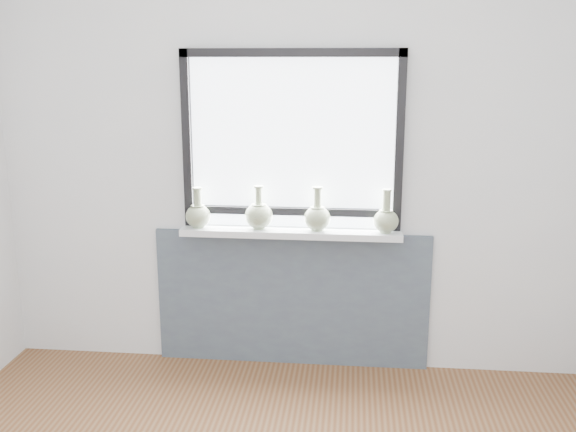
# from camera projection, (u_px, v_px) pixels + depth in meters

# --- Properties ---
(back_wall) EXTENTS (3.60, 0.02, 2.60)m
(back_wall) POSITION_uv_depth(u_px,v_px,m) (292.00, 160.00, 3.83)
(back_wall) COLOR silver
(back_wall) RESTS_ON ground
(apron_panel) EXTENTS (1.70, 0.03, 0.86)m
(apron_panel) POSITION_uv_depth(u_px,v_px,m) (292.00, 299.00, 4.01)
(apron_panel) COLOR #4A5A64
(apron_panel) RESTS_ON ground
(windowsill) EXTENTS (1.32, 0.18, 0.04)m
(windowsill) POSITION_uv_depth(u_px,v_px,m) (291.00, 232.00, 3.83)
(windowsill) COLOR white
(windowsill) RESTS_ON apron_panel
(window) EXTENTS (1.30, 0.06, 1.05)m
(window) POSITION_uv_depth(u_px,v_px,m) (292.00, 138.00, 3.76)
(window) COLOR black
(window) RESTS_ON windowsill
(vase_a) EXTENTS (0.15, 0.15, 0.25)m
(vase_a) POSITION_uv_depth(u_px,v_px,m) (198.00, 214.00, 3.86)
(vase_a) COLOR #9BAC83
(vase_a) RESTS_ON windowsill
(vase_b) EXTENTS (0.17, 0.17, 0.26)m
(vase_b) POSITION_uv_depth(u_px,v_px,m) (259.00, 215.00, 3.83)
(vase_b) COLOR #9BAC83
(vase_b) RESTS_ON windowsill
(vase_c) EXTENTS (0.16, 0.16, 0.26)m
(vase_c) POSITION_uv_depth(u_px,v_px,m) (317.00, 217.00, 3.79)
(vase_c) COLOR #9BAC83
(vase_c) RESTS_ON windowsill
(vase_d) EXTENTS (0.15, 0.15, 0.26)m
(vase_d) POSITION_uv_depth(u_px,v_px,m) (386.00, 219.00, 3.74)
(vase_d) COLOR #9BAC83
(vase_d) RESTS_ON windowsill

